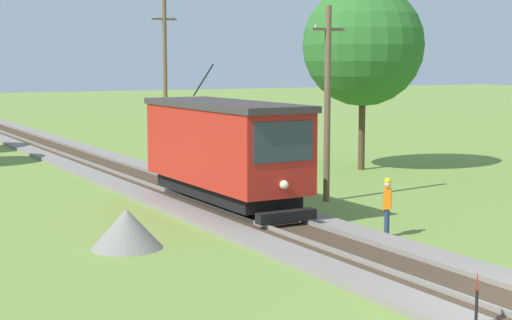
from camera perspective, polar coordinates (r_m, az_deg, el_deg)
rail_left at (r=16.76m, az=16.80°, el=-10.24°), size 0.07×120.00×0.14m
red_tram at (r=27.43m, az=-2.34°, el=0.86°), size 2.60×8.54×4.79m
utility_pole_near_tram at (r=29.25m, az=5.19°, el=4.21°), size 1.40×0.27×7.24m
utility_pole_mid at (r=42.79m, az=-6.61°, el=5.92°), size 1.40×0.26×8.49m
trackside_signal_marker at (r=15.68m, az=15.69°, el=-9.81°), size 0.21×0.21×1.18m
gravel_pile at (r=22.29m, az=-9.35°, el=-4.92°), size 2.02×2.02×1.12m
track_worker at (r=23.63m, az=9.48°, el=-3.19°), size 0.43×0.44×1.78m
tree_right_far at (r=38.23m, az=7.77°, el=8.23°), size 5.80×5.80×8.89m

